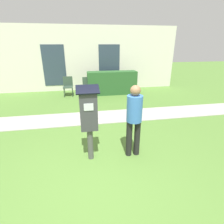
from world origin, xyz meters
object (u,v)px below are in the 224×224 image
Objects in this scene: parking_meter at (89,115)px; outdoor_chair_left at (68,85)px; outdoor_chair_middle at (88,85)px; person_standing at (134,116)px.

outdoor_chair_left is (-0.72, 5.15, -0.49)m from parking_meter.
person_standing is at bearing -98.91° from outdoor_chair_middle.
outdoor_chair_left is at bearing 97.97° from parking_meter.
parking_meter is at bearing -109.82° from outdoor_chair_middle.
parking_meter reaches higher than outdoor_chair_middle.
outdoor_chair_middle is (-0.74, 4.84, -0.40)m from person_standing.
outdoor_chair_left is (-1.65, 5.17, -0.40)m from person_standing.
person_standing reaches higher than outdoor_chair_left.
outdoor_chair_middle is (0.18, 4.82, -0.49)m from parking_meter.
person_standing is 5.44m from outdoor_chair_left.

